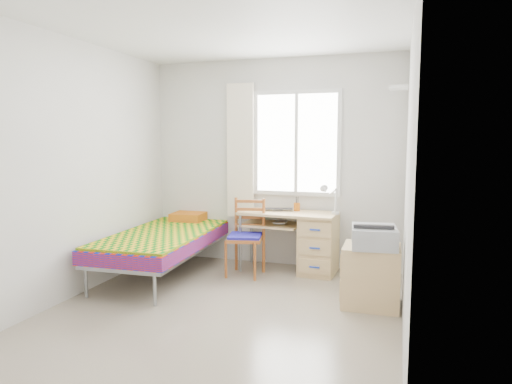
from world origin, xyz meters
TOP-DOWN VIEW (x-y plane):
  - floor at (0.00, 0.00)m, footprint 3.50×3.50m
  - ceiling at (0.00, 0.00)m, footprint 3.50×3.50m
  - wall_back at (0.00, 1.75)m, footprint 3.20×0.00m
  - wall_left at (-1.60, 0.00)m, footprint 0.00×3.50m
  - wall_right at (1.60, 0.00)m, footprint 0.00×3.50m
  - window at (0.30, 1.73)m, footprint 1.10×0.04m
  - curtain at (-0.42, 1.68)m, footprint 0.35×0.05m
  - floating_shelf at (1.49, 1.40)m, footprint 0.20×0.32m
  - bed at (-1.07, 0.92)m, footprint 1.05×2.12m
  - desk at (0.57, 1.47)m, footprint 1.19×0.59m
  - chair at (-0.17, 1.18)m, footprint 0.46×0.46m
  - cabinet at (1.30, 0.56)m, footprint 0.55×0.48m
  - printer at (1.32, 0.53)m, footprint 0.46×0.51m
  - laptop at (0.13, 1.50)m, footprint 0.38×0.29m
  - pen_cup at (0.34, 1.60)m, footprint 0.09×0.09m
  - task_lamp at (0.77, 1.38)m, footprint 0.21×0.30m
  - book at (0.09, 1.49)m, footprint 0.15×0.20m

SIDE VIEW (x-z plane):
  - floor at x=0.00m, z-range 0.00..0.00m
  - cabinet at x=1.30m, z-range 0.00..0.59m
  - desk at x=0.57m, z-range 0.03..0.76m
  - bed at x=-1.07m, z-range -0.01..0.89m
  - chair at x=-0.17m, z-range 0.06..0.96m
  - book at x=0.09m, z-range 0.58..0.60m
  - printer at x=1.32m, z-range 0.59..0.79m
  - laptop at x=0.13m, z-range 0.72..0.75m
  - pen_cup at x=0.34m, z-range 0.72..0.82m
  - task_lamp at x=0.77m, z-range 0.77..1.13m
  - wall_left at x=-1.60m, z-range -0.45..3.05m
  - wall_right at x=1.60m, z-range -0.45..3.05m
  - wall_back at x=0.00m, z-range -0.30..2.90m
  - curtain at x=-0.42m, z-range 0.60..2.30m
  - window at x=0.30m, z-range 0.90..2.20m
  - floating_shelf at x=1.49m, z-range 2.13..2.17m
  - ceiling at x=0.00m, z-range 2.60..2.60m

